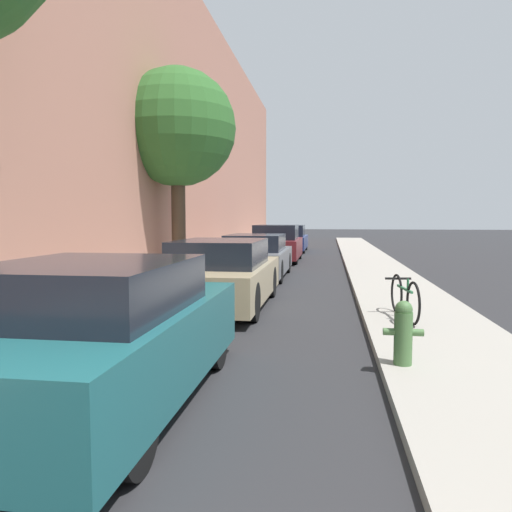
{
  "coord_description": "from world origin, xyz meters",
  "views": [
    {
      "loc": [
        1.3,
        1.25,
        1.78
      ],
      "look_at": [
        -0.32,
        12.17,
        0.91
      ],
      "focal_mm": 34.44,
      "sensor_mm": 36.0,
      "label": 1
    }
  ],
  "objects_px": {
    "parked_car_grey": "(256,257)",
    "fire_hydrant": "(403,332)",
    "parked_car_champagne": "(222,275)",
    "bicycle": "(404,297)",
    "parked_car_navy": "(288,239)",
    "street_tree_far": "(177,129)",
    "parked_car_teal": "(97,336)",
    "parked_car_maroon": "(277,244)"
  },
  "relations": [
    {
      "from": "parked_car_teal",
      "to": "parked_car_grey",
      "type": "bearing_deg",
      "value": 89.78
    },
    {
      "from": "street_tree_far",
      "to": "bicycle",
      "type": "xyz_separation_m",
      "value": [
        5.76,
        -6.19,
        -3.96
      ]
    },
    {
      "from": "parked_car_champagne",
      "to": "bicycle",
      "type": "distance_m",
      "value": 3.54
    },
    {
      "from": "parked_car_grey",
      "to": "parked_car_navy",
      "type": "relative_size",
      "value": 0.96
    },
    {
      "from": "fire_hydrant",
      "to": "street_tree_far",
      "type": "bearing_deg",
      "value": 121.35
    },
    {
      "from": "fire_hydrant",
      "to": "bicycle",
      "type": "distance_m",
      "value": 2.66
    },
    {
      "from": "parked_car_champagne",
      "to": "bicycle",
      "type": "height_order",
      "value": "parked_car_champagne"
    },
    {
      "from": "fire_hydrant",
      "to": "bicycle",
      "type": "height_order",
      "value": "fire_hydrant"
    },
    {
      "from": "street_tree_far",
      "to": "parked_car_champagne",
      "type": "bearing_deg",
      "value": -63.89
    },
    {
      "from": "parked_car_grey",
      "to": "fire_hydrant",
      "type": "distance_m",
      "value": 9.2
    },
    {
      "from": "parked_car_teal",
      "to": "bicycle",
      "type": "distance_m",
      "value": 5.22
    },
    {
      "from": "parked_car_maroon",
      "to": "parked_car_navy",
      "type": "relative_size",
      "value": 0.93
    },
    {
      "from": "parked_car_navy",
      "to": "parked_car_grey",
      "type": "bearing_deg",
      "value": -90.08
    },
    {
      "from": "parked_car_grey",
      "to": "street_tree_far",
      "type": "xyz_separation_m",
      "value": [
        -2.41,
        0.1,
        3.81
      ]
    },
    {
      "from": "parked_car_grey",
      "to": "street_tree_far",
      "type": "bearing_deg",
      "value": 177.67
    },
    {
      "from": "parked_car_maroon",
      "to": "street_tree_far",
      "type": "bearing_deg",
      "value": -114.7
    },
    {
      "from": "parked_car_grey",
      "to": "bicycle",
      "type": "distance_m",
      "value": 6.95
    },
    {
      "from": "parked_car_teal",
      "to": "parked_car_grey",
      "type": "xyz_separation_m",
      "value": [
        0.04,
        10.04,
        -0.05
      ]
    },
    {
      "from": "street_tree_far",
      "to": "bicycle",
      "type": "height_order",
      "value": "street_tree_far"
    },
    {
      "from": "parked_car_champagne",
      "to": "bicycle",
      "type": "relative_size",
      "value": 2.6
    },
    {
      "from": "parked_car_champagne",
      "to": "fire_hydrant",
      "type": "bearing_deg",
      "value": -52.64
    },
    {
      "from": "parked_car_navy",
      "to": "street_tree_far",
      "type": "relative_size",
      "value": 0.73
    },
    {
      "from": "parked_car_champagne",
      "to": "street_tree_far",
      "type": "bearing_deg",
      "value": 116.11
    },
    {
      "from": "street_tree_far",
      "to": "parked_car_maroon",
      "type": "bearing_deg",
      "value": 65.3
    },
    {
      "from": "parked_car_grey",
      "to": "fire_hydrant",
      "type": "height_order",
      "value": "parked_car_grey"
    },
    {
      "from": "parked_car_teal",
      "to": "parked_car_grey",
      "type": "relative_size",
      "value": 0.94
    },
    {
      "from": "street_tree_far",
      "to": "parked_car_grey",
      "type": "bearing_deg",
      "value": -2.33
    },
    {
      "from": "parked_car_champagne",
      "to": "street_tree_far",
      "type": "xyz_separation_m",
      "value": [
        -2.44,
        4.98,
        3.78
      ]
    },
    {
      "from": "fire_hydrant",
      "to": "bicycle",
      "type": "relative_size",
      "value": 0.44
    },
    {
      "from": "parked_car_champagne",
      "to": "fire_hydrant",
      "type": "height_order",
      "value": "parked_car_champagne"
    },
    {
      "from": "street_tree_far",
      "to": "fire_hydrant",
      "type": "xyz_separation_m",
      "value": [
        5.37,
        -8.81,
        -3.93
      ]
    },
    {
      "from": "parked_car_champagne",
      "to": "bicycle",
      "type": "xyz_separation_m",
      "value": [
        3.33,
        -1.21,
        -0.18
      ]
    },
    {
      "from": "fire_hydrant",
      "to": "parked_car_teal",
      "type": "bearing_deg",
      "value": -156.06
    },
    {
      "from": "parked_car_navy",
      "to": "street_tree_far",
      "type": "distance_m",
      "value": 12.02
    },
    {
      "from": "parked_car_grey",
      "to": "parked_car_navy",
      "type": "bearing_deg",
      "value": 89.92
    },
    {
      "from": "parked_car_teal",
      "to": "parked_car_navy",
      "type": "distance_m",
      "value": 21.3
    },
    {
      "from": "parked_car_champagne",
      "to": "fire_hydrant",
      "type": "xyz_separation_m",
      "value": [
        2.93,
        -3.84,
        -0.15
      ]
    },
    {
      "from": "parked_car_champagne",
      "to": "parked_car_grey",
      "type": "xyz_separation_m",
      "value": [
        -0.03,
        4.88,
        -0.03
      ]
    },
    {
      "from": "parked_car_teal",
      "to": "bicycle",
      "type": "xyz_separation_m",
      "value": [
        3.4,
        3.96,
        -0.2
      ]
    },
    {
      "from": "parked_car_teal",
      "to": "parked_car_maroon",
      "type": "distance_m",
      "value": 15.44
    },
    {
      "from": "parked_car_navy",
      "to": "fire_hydrant",
      "type": "bearing_deg",
      "value": -81.62
    },
    {
      "from": "parked_car_grey",
      "to": "street_tree_far",
      "type": "height_order",
      "value": "street_tree_far"
    }
  ]
}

